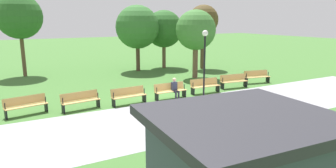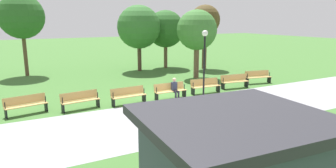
{
  "view_description": "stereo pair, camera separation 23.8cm",
  "coord_description": "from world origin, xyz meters",
  "px_view_note": "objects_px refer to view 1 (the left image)",
  "views": [
    {
      "loc": [
        8.19,
        14.49,
        4.5
      ],
      "look_at": [
        -0.0,
        -0.32,
        0.8
      ],
      "focal_mm": 31.98,
      "sensor_mm": 36.0,
      "label": 1
    },
    {
      "loc": [
        7.98,
        14.6,
        4.5
      ],
      "look_at": [
        -0.0,
        -0.32,
        0.8
      ],
      "focal_mm": 31.98,
      "sensor_mm": 36.0,
      "label": 2
    }
  ],
  "objects_px": {
    "bench_4": "(129,95)",
    "person_seated": "(175,88)",
    "bench_0": "(257,76)",
    "tree_3": "(196,30)",
    "bench_1": "(234,81)",
    "bench_3": "(170,90)",
    "tree_4": "(164,29)",
    "bench_2": "(205,85)",
    "bench_6": "(26,105)",
    "tree_1": "(19,17)",
    "tree_2": "(203,21)",
    "bench_5": "(80,100)",
    "lamp_post": "(205,52)",
    "tree_0": "(137,27)"
  },
  "relations": [
    {
      "from": "person_seated",
      "to": "bench_1",
      "type": "bearing_deg",
      "value": -174.48
    },
    {
      "from": "bench_5",
      "to": "person_seated",
      "type": "relative_size",
      "value": 1.64
    },
    {
      "from": "tree_3",
      "to": "bench_5",
      "type": "bearing_deg",
      "value": 23.03
    },
    {
      "from": "bench_1",
      "to": "bench_3",
      "type": "xyz_separation_m",
      "value": [
        5.02,
        0.32,
        0.0
      ]
    },
    {
      "from": "bench_0",
      "to": "tree_4",
      "type": "height_order",
      "value": "tree_4"
    },
    {
      "from": "bench_1",
      "to": "tree_1",
      "type": "xyz_separation_m",
      "value": [
        11.83,
        -11.34,
        4.18
      ]
    },
    {
      "from": "bench_0",
      "to": "tree_3",
      "type": "relative_size",
      "value": 0.38
    },
    {
      "from": "bench_4",
      "to": "tree_1",
      "type": "relative_size",
      "value": 0.3
    },
    {
      "from": "bench_2",
      "to": "bench_0",
      "type": "bearing_deg",
      "value": -169.13
    },
    {
      "from": "bench_1",
      "to": "bench_2",
      "type": "bearing_deg",
      "value": 12.69
    },
    {
      "from": "bench_0",
      "to": "bench_3",
      "type": "xyz_separation_m",
      "value": [
        7.5,
        0.71,
        0.0
      ]
    },
    {
      "from": "lamp_post",
      "to": "bench_5",
      "type": "bearing_deg",
      "value": -16.5
    },
    {
      "from": "bench_3",
      "to": "tree_4",
      "type": "xyz_separation_m",
      "value": [
        -4.94,
        -9.96,
        3.1
      ]
    },
    {
      "from": "bench_4",
      "to": "bench_1",
      "type": "bearing_deg",
      "value": 178.18
    },
    {
      "from": "bench_6",
      "to": "bench_2",
      "type": "bearing_deg",
      "value": 165.49
    },
    {
      "from": "bench_6",
      "to": "tree_1",
      "type": "height_order",
      "value": "tree_1"
    },
    {
      "from": "tree_4",
      "to": "bench_1",
      "type": "bearing_deg",
      "value": 90.46
    },
    {
      "from": "bench_1",
      "to": "bench_2",
      "type": "height_order",
      "value": "same"
    },
    {
      "from": "lamp_post",
      "to": "tree_0",
      "type": "bearing_deg",
      "value": -94.56
    },
    {
      "from": "bench_2",
      "to": "tree_4",
      "type": "xyz_separation_m",
      "value": [
        -2.43,
        -9.88,
        3.1
      ]
    },
    {
      "from": "tree_2",
      "to": "tree_4",
      "type": "distance_m",
      "value": 3.66
    },
    {
      "from": "bench_5",
      "to": "tree_3",
      "type": "distance_m",
      "value": 11.05
    },
    {
      "from": "tree_4",
      "to": "tree_2",
      "type": "bearing_deg",
      "value": 143.86
    },
    {
      "from": "bench_2",
      "to": "bench_6",
      "type": "relative_size",
      "value": 0.99
    },
    {
      "from": "bench_1",
      "to": "bench_4",
      "type": "bearing_deg",
      "value": 9.07
    },
    {
      "from": "tree_4",
      "to": "tree_3",
      "type": "bearing_deg",
      "value": 87.82
    },
    {
      "from": "bench_2",
      "to": "tree_2",
      "type": "relative_size",
      "value": 0.34
    },
    {
      "from": "bench_5",
      "to": "tree_4",
      "type": "xyz_separation_m",
      "value": [
        -9.95,
        -9.64,
        3.1
      ]
    },
    {
      "from": "bench_1",
      "to": "lamp_post",
      "type": "relative_size",
      "value": 0.5
    },
    {
      "from": "person_seated",
      "to": "tree_3",
      "type": "distance_m",
      "value": 7.1
    },
    {
      "from": "bench_3",
      "to": "person_seated",
      "type": "relative_size",
      "value": 1.6
    },
    {
      "from": "bench_3",
      "to": "tree_2",
      "type": "relative_size",
      "value": 0.34
    },
    {
      "from": "bench_4",
      "to": "tree_4",
      "type": "xyz_separation_m",
      "value": [
        -7.45,
        -9.88,
        3.1
      ]
    },
    {
      "from": "bench_0",
      "to": "bench_6",
      "type": "relative_size",
      "value": 1.0
    },
    {
      "from": "tree_2",
      "to": "bench_6",
      "type": "bearing_deg",
      "value": 24.96
    },
    {
      "from": "tree_4",
      "to": "tree_0",
      "type": "bearing_deg",
      "value": 7.91
    },
    {
      "from": "bench_0",
      "to": "bench_1",
      "type": "distance_m",
      "value": 2.51
    },
    {
      "from": "bench_0",
      "to": "bench_3",
      "type": "height_order",
      "value": "same"
    },
    {
      "from": "bench_2",
      "to": "tree_1",
      "type": "height_order",
      "value": "tree_1"
    },
    {
      "from": "tree_0",
      "to": "tree_1",
      "type": "bearing_deg",
      "value": -13.12
    },
    {
      "from": "tree_2",
      "to": "lamp_post",
      "type": "height_order",
      "value": "tree_2"
    },
    {
      "from": "tree_2",
      "to": "bench_3",
      "type": "bearing_deg",
      "value": 45.07
    },
    {
      "from": "bench_3",
      "to": "bench_5",
      "type": "height_order",
      "value": "same"
    },
    {
      "from": "bench_4",
      "to": "person_seated",
      "type": "relative_size",
      "value": 1.63
    },
    {
      "from": "tree_1",
      "to": "person_seated",
      "type": "bearing_deg",
      "value": 120.86
    },
    {
      "from": "person_seated",
      "to": "tree_4",
      "type": "xyz_separation_m",
      "value": [
        -4.7,
        -10.1,
        2.94
      ]
    },
    {
      "from": "bench_5",
      "to": "tree_0",
      "type": "bearing_deg",
      "value": -134.98
    },
    {
      "from": "bench_2",
      "to": "tree_0",
      "type": "bearing_deg",
      "value": -84.12
    },
    {
      "from": "lamp_post",
      "to": "tree_2",
      "type": "bearing_deg",
      "value": -125.01
    },
    {
      "from": "tree_4",
      "to": "bench_4",
      "type": "bearing_deg",
      "value": 52.98
    }
  ]
}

